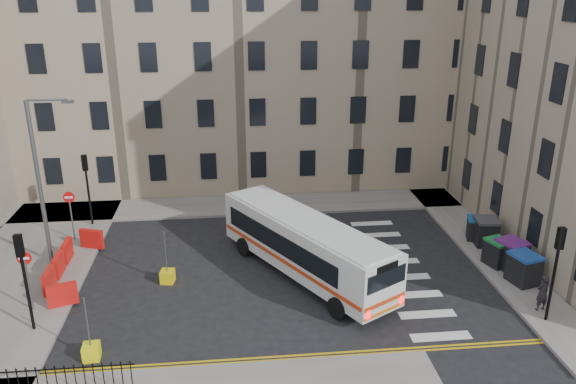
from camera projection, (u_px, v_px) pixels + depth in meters
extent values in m
plane|color=black|center=(317.00, 269.00, 27.26)|extent=(120.00, 120.00, 0.00)
cube|color=slate|center=(200.00, 207.00, 34.67)|extent=(36.00, 3.20, 0.15)
cube|color=slate|center=(463.00, 227.00, 31.84)|extent=(2.40, 26.00, 0.15)
cube|color=slate|center=(24.00, 273.00, 26.80)|extent=(6.00, 22.00, 0.15)
cube|color=gray|center=(183.00, 63.00, 38.26)|extent=(38.00, 10.50, 16.00)
cylinder|color=black|center=(552.00, 285.00, 22.36)|extent=(0.12, 0.12, 3.20)
cube|color=black|center=(561.00, 238.00, 21.65)|extent=(0.28, 0.22, 0.90)
cylinder|color=black|center=(89.00, 198.00, 31.54)|extent=(0.12, 0.12, 3.20)
cube|color=black|center=(85.00, 163.00, 30.83)|extent=(0.28, 0.22, 0.90)
cylinder|color=black|center=(28.00, 293.00, 21.75)|extent=(0.12, 0.12, 3.20)
cube|color=black|center=(19.00, 246.00, 21.04)|extent=(0.28, 0.22, 0.90)
cylinder|color=#595B5E|center=(39.00, 185.00, 26.41)|extent=(0.20, 0.20, 8.00)
cube|color=#595B5E|center=(25.00, 99.00, 25.00)|extent=(0.50, 0.22, 0.14)
cylinder|color=#595B5E|center=(72.00, 218.00, 29.77)|extent=(0.08, 0.08, 2.40)
cube|color=red|center=(68.00, 192.00, 29.25)|extent=(0.60, 0.04, 0.60)
cylinder|color=#595B5E|center=(29.00, 284.00, 23.24)|extent=(0.08, 0.08, 2.40)
cube|color=red|center=(23.00, 251.00, 22.72)|extent=(0.60, 0.04, 0.60)
cube|color=red|center=(49.00, 281.00, 24.91)|extent=(0.25, 1.25, 1.00)
cube|color=red|center=(59.00, 265.00, 26.31)|extent=(0.25, 1.25, 1.00)
cube|color=red|center=(67.00, 251.00, 27.71)|extent=(0.25, 1.25, 1.00)
cube|color=red|center=(92.00, 239.00, 29.01)|extent=(1.26, 0.66, 1.00)
cube|color=red|center=(62.00, 295.00, 23.78)|extent=(1.26, 0.66, 1.00)
cube|color=black|center=(11.00, 372.00, 18.07)|extent=(7.80, 0.04, 0.04)
cube|color=silver|center=(305.00, 244.00, 26.14)|extent=(7.32, 10.17, 2.37)
cube|color=black|center=(278.00, 243.00, 25.77)|extent=(4.28, 7.20, 0.95)
cube|color=black|center=(318.00, 230.00, 27.10)|extent=(4.28, 7.20, 0.95)
cube|color=black|center=(245.00, 206.00, 29.99)|extent=(1.82, 1.11, 1.04)
cube|color=black|center=(387.00, 279.00, 22.05)|extent=(1.82, 1.11, 0.76)
cube|color=#B5320F|center=(284.00, 262.00, 25.67)|extent=(5.23, 8.82, 0.17)
cube|color=#B5320F|center=(324.00, 248.00, 27.01)|extent=(5.23, 8.82, 0.17)
cube|color=#FF0C0C|center=(368.00, 315.00, 21.95)|extent=(0.20, 0.15, 0.38)
cube|color=#FF0C0C|center=(401.00, 300.00, 23.01)|extent=(0.20, 0.15, 0.38)
cylinder|color=black|center=(244.00, 247.00, 28.53)|extent=(0.71, 0.95, 0.95)
cylinder|color=black|center=(282.00, 235.00, 29.85)|extent=(0.71, 0.95, 0.95)
cylinder|color=black|center=(337.00, 308.00, 23.11)|extent=(0.71, 0.95, 0.95)
cylinder|color=black|center=(378.00, 291.00, 24.43)|extent=(0.71, 0.95, 0.95)
cube|color=black|center=(524.00, 270.00, 25.56)|extent=(1.34, 1.46, 1.29)
cube|color=navy|center=(526.00, 256.00, 25.31)|extent=(1.41, 1.53, 0.13)
cube|color=black|center=(511.00, 256.00, 26.86)|extent=(1.43, 1.53, 1.29)
cube|color=#581C69|center=(513.00, 242.00, 26.61)|extent=(1.50, 1.60, 0.14)
cube|color=black|center=(498.00, 253.00, 27.24)|extent=(1.27, 1.37, 1.17)
cube|color=#197330|center=(499.00, 241.00, 27.01)|extent=(1.33, 1.43, 0.12)
cube|color=black|center=(485.00, 233.00, 29.37)|extent=(1.22, 1.37, 1.29)
cube|color=#373739|center=(487.00, 220.00, 29.13)|extent=(1.29, 1.43, 0.13)
cube|color=black|center=(476.00, 229.00, 30.04)|extent=(1.17, 1.26, 1.08)
cube|color=navy|center=(477.00, 219.00, 29.84)|extent=(1.23, 1.32, 0.11)
imported|color=black|center=(542.00, 293.00, 23.32)|extent=(0.66, 0.50, 1.62)
cube|color=yellow|center=(168.00, 276.00, 25.99)|extent=(0.69, 0.69, 0.60)
cube|color=yellow|center=(91.00, 352.00, 20.64)|extent=(0.63, 0.63, 0.60)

